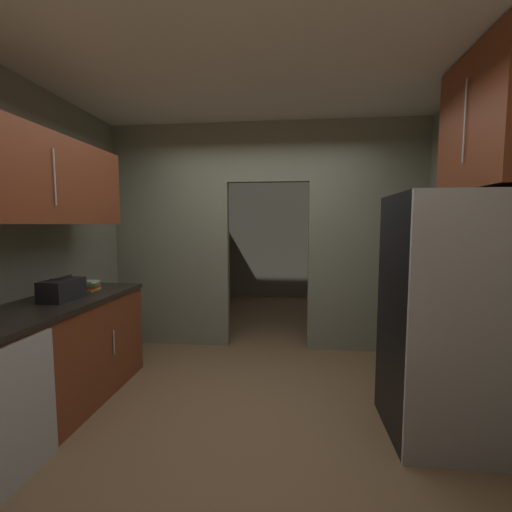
# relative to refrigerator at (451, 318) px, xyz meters

# --- Properties ---
(ground) EXTENTS (20.00, 20.00, 0.00)m
(ground) POSITION_rel_refrigerator_xyz_m (-1.47, 0.11, -0.87)
(ground) COLOR brown
(kitchen_overhead_slab) EXTENTS (4.19, 7.17, 0.06)m
(kitchen_overhead_slab) POSITION_rel_refrigerator_xyz_m (-1.47, 0.58, 1.91)
(kitchen_overhead_slab) COLOR silver
(kitchen_partition) EXTENTS (3.79, 0.12, 2.75)m
(kitchen_partition) POSITION_rel_refrigerator_xyz_m (-1.48, 1.69, 0.59)
(kitchen_partition) COLOR gray
(kitchen_partition) RESTS_ON ground
(adjoining_room_shell) EXTENTS (3.79, 3.06, 2.75)m
(adjoining_room_shell) POSITION_rel_refrigerator_xyz_m (-1.47, 3.78, 0.50)
(adjoining_room_shell) COLOR gray
(adjoining_room_shell) RESTS_ON ground
(refrigerator) EXTENTS (0.83, 0.78, 1.74)m
(refrigerator) POSITION_rel_refrigerator_xyz_m (0.00, 0.00, 0.00)
(refrigerator) COLOR black
(refrigerator) RESTS_ON ground
(lower_cabinet_run) EXTENTS (0.66, 2.11, 0.91)m
(lower_cabinet_run) POSITION_rel_refrigerator_xyz_m (-3.03, -0.15, -0.41)
(lower_cabinet_run) COLOR brown
(lower_cabinet_run) RESTS_ON ground
(dishwasher) EXTENTS (0.02, 0.56, 0.85)m
(dishwasher) POSITION_rel_refrigerator_xyz_m (-2.71, -0.75, -0.45)
(dishwasher) COLOR #B7BABC
(dishwasher) RESTS_ON ground
(upper_cabinet_counterside) EXTENTS (0.36, 1.90, 0.68)m
(upper_cabinet_counterside) POSITION_rel_refrigerator_xyz_m (-3.03, -0.15, 1.00)
(upper_cabinet_counterside) COLOR brown
(upper_cabinet_fridgeside) EXTENTS (0.36, 0.91, 0.96)m
(upper_cabinet_fridgeside) POSITION_rel_refrigerator_xyz_m (0.25, 0.10, 1.38)
(upper_cabinet_fridgeside) COLOR brown
(boombox) EXTENTS (0.21, 0.36, 0.20)m
(boombox) POSITION_rel_refrigerator_xyz_m (-3.00, 0.07, 0.13)
(boombox) COLOR black
(boombox) RESTS_ON lower_cabinet_run
(book_stack) EXTENTS (0.15, 0.16, 0.09)m
(book_stack) POSITION_rel_refrigerator_xyz_m (-3.02, 0.50, 0.08)
(book_stack) COLOR gold
(book_stack) RESTS_ON lower_cabinet_run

